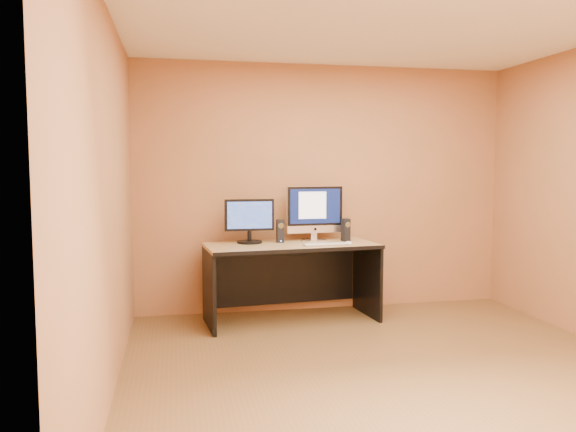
% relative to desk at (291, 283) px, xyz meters
% --- Properties ---
extents(floor, '(4.00, 4.00, 0.00)m').
position_rel_desk_xyz_m(floor, '(0.46, -1.55, -0.39)').
color(floor, brown).
rests_on(floor, ground).
extents(walls, '(4.00, 4.00, 2.60)m').
position_rel_desk_xyz_m(walls, '(0.46, -1.55, 0.91)').
color(walls, '#AC6945').
rests_on(walls, ground).
extents(ceiling, '(4.00, 4.00, 0.00)m').
position_rel_desk_xyz_m(ceiling, '(0.46, -1.55, 2.21)').
color(ceiling, white).
rests_on(ceiling, walls).
extents(desk, '(1.73, 0.88, 0.77)m').
position_rel_desk_xyz_m(desk, '(0.00, 0.00, 0.00)').
color(desk, tan).
rests_on(desk, ground).
extents(imac, '(0.61, 0.25, 0.57)m').
position_rel_desk_xyz_m(imac, '(0.29, 0.20, 0.67)').
color(imac, silver).
rests_on(imac, desk).
extents(second_monitor, '(0.50, 0.26, 0.44)m').
position_rel_desk_xyz_m(second_monitor, '(-0.40, 0.15, 0.60)').
color(second_monitor, black).
rests_on(second_monitor, desk).
extents(speaker_left, '(0.07, 0.08, 0.23)m').
position_rel_desk_xyz_m(speaker_left, '(-0.09, 0.14, 0.50)').
color(speaker_left, black).
rests_on(speaker_left, desk).
extents(speaker_right, '(0.09, 0.09, 0.23)m').
position_rel_desk_xyz_m(speaker_right, '(0.59, 0.11, 0.50)').
color(speaker_right, black).
rests_on(speaker_right, desk).
extents(keyboard, '(0.45, 0.14, 0.02)m').
position_rel_desk_xyz_m(keyboard, '(0.31, -0.17, 0.40)').
color(keyboard, '#BBBBBF').
rests_on(keyboard, desk).
extents(mouse, '(0.06, 0.11, 0.04)m').
position_rel_desk_xyz_m(mouse, '(0.53, -0.17, 0.40)').
color(mouse, white).
rests_on(mouse, desk).
extents(cable_a, '(0.12, 0.20, 0.01)m').
position_rel_desk_xyz_m(cable_a, '(0.30, 0.27, 0.39)').
color(cable_a, black).
rests_on(cable_a, desk).
extents(cable_b, '(0.06, 0.18, 0.01)m').
position_rel_desk_xyz_m(cable_b, '(0.17, 0.27, 0.39)').
color(cable_b, black).
rests_on(cable_b, desk).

